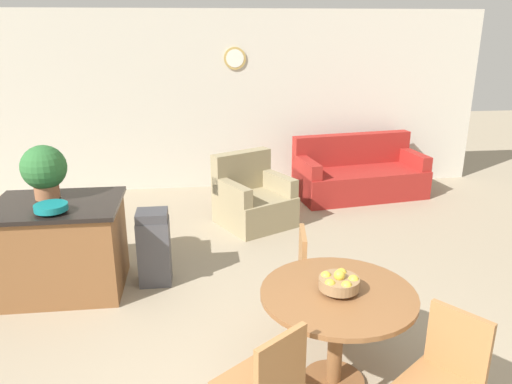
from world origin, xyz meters
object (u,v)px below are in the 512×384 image
(dining_table, at_px, (337,314))
(trash_bin, at_px, (154,248))
(teal_bowl, at_px, (51,207))
(fruit_bowl, at_px, (339,282))
(potted_plant, at_px, (44,170))
(dining_chair_near_left, at_px, (266,384))
(couch, at_px, (359,176))
(dining_chair_far_side, at_px, (316,274))
(dining_chair_near_right, at_px, (446,375))
(armchair, at_px, (253,201))
(kitchen_island, at_px, (62,247))

(dining_table, bearing_deg, trash_bin, 129.16)
(dining_table, xyz_separation_m, teal_bowl, (-2.21, 1.40, 0.37))
(fruit_bowl, distance_m, potted_plant, 2.99)
(dining_table, xyz_separation_m, dining_chair_near_left, (-0.57, -0.51, -0.10))
(dining_table, bearing_deg, dining_chair_near_left, -137.82)
(fruit_bowl, distance_m, teal_bowl, 2.62)
(dining_table, relative_size, fruit_bowl, 3.88)
(trash_bin, height_order, couch, couch)
(dining_chair_far_side, bearing_deg, couch, 164.49)
(couch, bearing_deg, dining_chair_near_left, -122.56)
(dining_chair_near_right, xyz_separation_m, potted_plant, (-2.87, 2.38, 0.70))
(couch, bearing_deg, fruit_bowl, -118.50)
(armchair, bearing_deg, kitchen_island, -170.91)
(dining_chair_near_left, relative_size, dining_chair_near_right, 1.00)
(dining_table, relative_size, kitchen_island, 0.91)
(potted_plant, bearing_deg, dining_chair_near_right, -39.72)
(fruit_bowl, relative_size, armchair, 0.25)
(dining_table, distance_m, potted_plant, 3.03)
(dining_chair_near_left, relative_size, kitchen_island, 0.74)
(dining_table, height_order, teal_bowl, teal_bowl)
(trash_bin, bearing_deg, dining_chair_near_right, -50.05)
(dining_table, xyz_separation_m, armchair, (-0.23, 3.14, -0.28))
(dining_chair_near_right, xyz_separation_m, armchair, (-0.74, 3.71, -0.18))
(dining_table, height_order, armchair, armchair)
(kitchen_island, bearing_deg, potted_plant, 124.28)
(potted_plant, xyz_separation_m, trash_bin, (0.98, -0.13, -0.80))
(dining_chair_near_right, relative_size, kitchen_island, 0.74)
(kitchen_island, distance_m, potted_plant, 0.75)
(dining_chair_near_left, distance_m, dining_chair_near_right, 1.08)
(dining_chair_near_left, height_order, dining_chair_far_side, same)
(dining_table, height_order, potted_plant, potted_plant)
(potted_plant, bearing_deg, dining_chair_far_side, -23.70)
(kitchen_island, xyz_separation_m, couch, (3.74, 2.44, -0.15))
(couch, bearing_deg, trash_bin, -148.49)
(dining_chair_near_left, height_order, trash_bin, dining_chair_near_left)
(dining_chair_near_left, height_order, dining_chair_near_right, same)
(dining_chair_near_right, relative_size, trash_bin, 1.13)
(dining_chair_far_side, xyz_separation_m, kitchen_island, (-2.28, 0.89, -0.03))
(dining_chair_near_right, bearing_deg, dining_chair_near_left, 50.34)
(armchair, bearing_deg, fruit_bowl, -113.26)
(dining_chair_near_left, xyz_separation_m, kitchen_island, (-1.68, 2.17, -0.03))
(dining_chair_near_right, bearing_deg, potted_plant, 13.43)
(teal_bowl, bearing_deg, armchair, 41.35)
(dining_chair_near_right, bearing_deg, fruit_bowl, 5.39)
(fruit_bowl, bearing_deg, dining_table, 96.04)
(fruit_bowl, xyz_separation_m, kitchen_island, (-2.24, 1.65, -0.38))
(trash_bin, bearing_deg, armchair, 51.65)
(kitchen_island, bearing_deg, dining_chair_near_right, -38.85)
(dining_chair_far_side, relative_size, teal_bowl, 3.00)
(fruit_bowl, bearing_deg, kitchen_island, 143.59)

